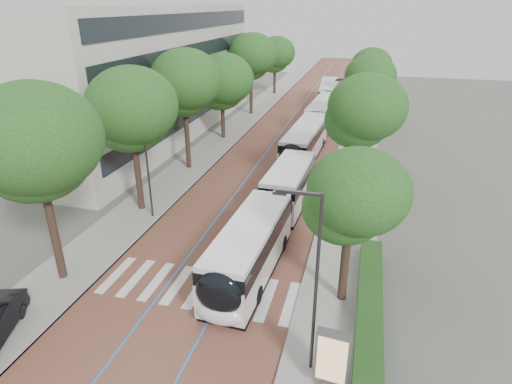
% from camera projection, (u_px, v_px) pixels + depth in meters
% --- Properties ---
extents(ground, '(160.00, 160.00, 0.00)m').
position_uv_depth(ground, '(188.00, 299.00, 22.21)').
color(ground, '#51544C').
rests_on(ground, ground).
extents(road, '(11.00, 140.00, 0.02)m').
position_uv_depth(road, '(305.00, 117.00, 57.60)').
color(road, brown).
rests_on(road, ground).
extents(sidewalk_left, '(4.00, 140.00, 0.12)m').
position_uv_depth(sidewalk_left, '(251.00, 114.00, 59.31)').
color(sidewalk_left, gray).
rests_on(sidewalk_left, ground).
extents(sidewalk_right, '(4.00, 140.00, 0.12)m').
position_uv_depth(sidewalk_right, '(362.00, 120.00, 55.85)').
color(sidewalk_right, gray).
rests_on(sidewalk_right, ground).
extents(kerb_left, '(0.20, 140.00, 0.14)m').
position_uv_depth(kerb_left, '(264.00, 114.00, 58.87)').
color(kerb_left, gray).
rests_on(kerb_left, ground).
extents(kerb_right, '(0.20, 140.00, 0.14)m').
position_uv_depth(kerb_right, '(347.00, 120.00, 56.28)').
color(kerb_right, gray).
rests_on(kerb_right, ground).
extents(zebra_crossing, '(10.55, 3.60, 0.01)m').
position_uv_depth(zebra_crossing, '(199.00, 288.00, 23.04)').
color(zebra_crossing, silver).
rests_on(zebra_crossing, ground).
extents(lane_line_left, '(0.12, 126.00, 0.01)m').
position_uv_depth(lane_line_left, '(293.00, 116.00, 57.96)').
color(lane_line_left, blue).
rests_on(lane_line_left, road).
extents(lane_line_right, '(0.12, 126.00, 0.01)m').
position_uv_depth(lane_line_right, '(317.00, 118.00, 57.22)').
color(lane_line_right, blue).
rests_on(lane_line_right, road).
extents(office_building, '(18.11, 40.00, 14.00)m').
position_uv_depth(office_building, '(122.00, 71.00, 48.65)').
color(office_building, '#99968E').
rests_on(office_building, ground).
extents(hedge, '(1.20, 14.00, 0.80)m').
position_uv_depth(hedge, '(369.00, 321.00, 19.90)').
color(hedge, '#1D4016').
rests_on(hedge, sidewalk_right).
extents(streetlight_near, '(1.82, 0.20, 8.00)m').
position_uv_depth(streetlight_near, '(312.00, 272.00, 16.08)').
color(streetlight_near, '#2B2B2D').
rests_on(streetlight_near, sidewalk_right).
extents(streetlight_far, '(1.82, 0.20, 8.00)m').
position_uv_depth(streetlight_far, '(350.00, 116.00, 38.20)').
color(streetlight_far, '#2B2B2D').
rests_on(streetlight_far, sidewalk_right).
extents(lamp_post_left, '(0.14, 0.14, 8.00)m').
position_uv_depth(lamp_post_left, '(147.00, 163.00, 29.03)').
color(lamp_post_left, '#2B2B2D').
rests_on(lamp_post_left, sidewalk_left).
extents(trees_left, '(6.50, 61.24, 10.32)m').
position_uv_depth(trees_left, '(211.00, 80.00, 43.07)').
color(trees_left, black).
rests_on(trees_left, ground).
extents(trees_right, '(5.51, 47.07, 9.26)m').
position_uv_depth(trees_right, '(365.00, 97.00, 38.33)').
color(trees_right, black).
rests_on(trees_right, ground).
extents(lead_bus, '(3.34, 18.49, 3.20)m').
position_uv_depth(lead_bus, '(269.00, 219.00, 26.93)').
color(lead_bus, black).
rests_on(lead_bus, ground).
extents(bus_queued_0, '(3.11, 12.50, 3.20)m').
position_uv_depth(bus_queued_0, '(304.00, 143.00, 41.64)').
color(bus_queued_0, silver).
rests_on(bus_queued_0, ground).
extents(bus_queued_1, '(3.12, 12.50, 3.20)m').
position_uv_depth(bus_queued_1, '(322.00, 114.00, 52.57)').
color(bus_queued_1, silver).
rests_on(bus_queued_1, ground).
extents(bus_queued_2, '(3.33, 12.54, 3.20)m').
position_uv_depth(bus_queued_2, '(328.00, 94.00, 64.14)').
color(bus_queued_2, silver).
rests_on(bus_queued_2, ground).
extents(ad_panel, '(1.37, 0.58, 2.79)m').
position_uv_depth(ad_panel, '(332.00, 360.00, 16.35)').
color(ad_panel, '#59595B').
rests_on(ad_panel, sidewalk_right).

